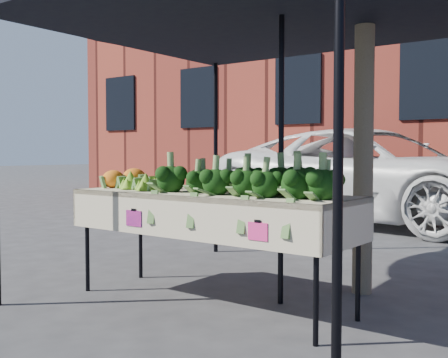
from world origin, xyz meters
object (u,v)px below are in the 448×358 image
canopy (250,135)px  street_tree (365,9)px  vehicle (374,52)px  table (209,249)px

canopy → street_tree: street_tree is taller
vehicle → street_tree: vehicle is taller
table → canopy: size_ratio=0.77×
canopy → vehicle: 5.63m
vehicle → street_tree: 5.02m
table → vehicle: vehicle is taller
vehicle → street_tree: bearing=-150.3°
canopy → street_tree: (0.76, 0.62, 1.07)m
canopy → street_tree: 1.45m
vehicle → table: bearing=-161.8°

